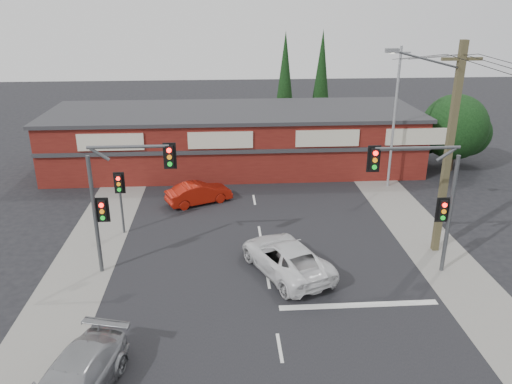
{
  "coord_description": "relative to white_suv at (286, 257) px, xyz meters",
  "views": [
    {
      "loc": [
        -1.83,
        -18.37,
        11.58
      ],
      "look_at": [
        -0.37,
        3.0,
        3.3
      ],
      "focal_mm": 35.0,
      "sensor_mm": 36.0,
      "label": 1
    }
  ],
  "objects": [
    {
      "name": "pedestal_signal",
      "position": [
        -8.07,
        4.64,
        1.67
      ],
      "size": [
        0.55,
        0.27,
        3.38
      ],
      "color": "#47494C",
      "rests_on": "ground"
    },
    {
      "name": "traffic_mast_left",
      "position": [
        -7.29,
        0.64,
        3.19
      ],
      "size": [
        3.77,
        0.27,
        5.97
      ],
      "color": "#47494C",
      "rests_on": "ground"
    },
    {
      "name": "road_strip",
      "position": [
        -0.87,
        3.64,
        -0.73
      ],
      "size": [
        14.0,
        70.0,
        0.01
      ],
      "primitive_type": "cube",
      "color": "black",
      "rests_on": "ground"
    },
    {
      "name": "shop_building",
      "position": [
        -1.86,
        15.62,
        1.39
      ],
      "size": [
        27.3,
        8.4,
        4.22
      ],
      "color": "#541410",
      "rests_on": "ground"
    },
    {
      "name": "utility_pole",
      "position": [
        7.5,
        1.62,
        4.66
      ],
      "size": [
        4.38,
        0.59,
        10.0
      ],
      "color": "brown",
      "rests_on": "ground"
    },
    {
      "name": "conifer_far",
      "position": [
        6.13,
        24.64,
        4.74
      ],
      "size": [
        1.8,
        1.8,
        9.25
      ],
      "color": "#2D2116",
      "rests_on": "ground"
    },
    {
      "name": "ground",
      "position": [
        -0.87,
        -1.36,
        -0.74
      ],
      "size": [
        120.0,
        120.0,
        0.0
      ],
      "primitive_type": "plane",
      "color": "black",
      "rests_on": "ground"
    },
    {
      "name": "lane_dashes",
      "position": [
        -0.87,
        6.44,
        -0.72
      ],
      "size": [
        0.12,
        53.21,
        0.01
      ],
      "color": "silver",
      "rests_on": "ground"
    },
    {
      "name": "verge_left",
      "position": [
        -9.37,
        3.64,
        -0.73
      ],
      "size": [
        3.0,
        70.0,
        0.02
      ],
      "primitive_type": "cube",
      "color": "gray",
      "rests_on": "ground"
    },
    {
      "name": "silver_suv",
      "position": [
        -7.44,
        -7.38,
        -0.03
      ],
      "size": [
        3.19,
        5.21,
        1.41
      ],
      "primitive_type": "imported",
      "rotation": [
        0.0,
        0.0,
        -0.27
      ],
      "color": "#A0A2A5",
      "rests_on": "ground"
    },
    {
      "name": "steel_pole",
      "position": [
        8.13,
        10.64,
        3.96
      ],
      "size": [
        1.2,
        0.16,
        9.0
      ],
      "color": "gray",
      "rests_on": "ground"
    },
    {
      "name": "white_suv",
      "position": [
        0.0,
        0.0,
        0.0
      ],
      "size": [
        4.35,
        5.85,
        1.48
      ],
      "primitive_type": "imported",
      "rotation": [
        0.0,
        0.0,
        3.55
      ],
      "color": "silver",
      "rests_on": "ground"
    },
    {
      "name": "conifer_near",
      "position": [
        2.63,
        22.64,
        4.74
      ],
      "size": [
        1.8,
        1.8,
        9.25
      ],
      "color": "#2D2116",
      "rests_on": "ground"
    },
    {
      "name": "stop_line",
      "position": [
        2.63,
        -2.86,
        -0.72
      ],
      "size": [
        6.5,
        0.35,
        0.01
      ],
      "primitive_type": "cube",
      "color": "silver",
      "rests_on": "ground"
    },
    {
      "name": "red_sedan",
      "position": [
        -4.24,
        8.53,
        -0.09
      ],
      "size": [
        4.16,
        2.91,
        1.3
      ],
      "primitive_type": "imported",
      "rotation": [
        0.0,
        0.0,
        2.0
      ],
      "color": "#961509",
      "rests_on": "ground"
    },
    {
      "name": "traffic_mast_right",
      "position": [
        6.0,
        -0.36,
        3.21
      ],
      "size": [
        3.96,
        0.27,
        5.97
      ],
      "color": "#47494C",
      "rests_on": "ground"
    },
    {
      "name": "tree_cluster",
      "position": [
        13.82,
        14.08,
        2.16
      ],
      "size": [
        5.9,
        5.1,
        5.5
      ],
      "color": "#2D2116",
      "rests_on": "ground"
    },
    {
      "name": "verge_right",
      "position": [
        7.63,
        3.64,
        -0.73
      ],
      "size": [
        3.0,
        70.0,
        0.02
      ],
      "primitive_type": "cube",
      "color": "gray",
      "rests_on": "ground"
    }
  ]
}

